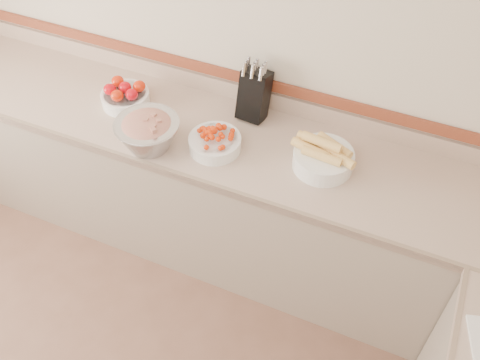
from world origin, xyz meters
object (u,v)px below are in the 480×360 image
at_px(corn_bowl, 323,157).
at_px(rhubarb_bowl, 148,132).
at_px(tomato_bowl, 125,95).
at_px(knife_block, 254,94).
at_px(cherry_tomato_bowl, 215,141).

relative_size(corn_bowl, rhubarb_bowl, 1.01).
height_order(tomato_bowl, corn_bowl, corn_bowl).
distance_m(knife_block, cherry_tomato_bowl, 0.34).
height_order(cherry_tomato_bowl, rhubarb_bowl, rhubarb_bowl).
distance_m(tomato_bowl, cherry_tomato_bowl, 0.61).
height_order(knife_block, corn_bowl, knife_block).
xyz_separation_m(tomato_bowl, corn_bowl, (1.12, -0.03, 0.01)).
xyz_separation_m(tomato_bowl, rhubarb_bowl, (0.29, -0.24, 0.04)).
distance_m(knife_block, corn_bowl, 0.51).
bearing_deg(knife_block, corn_bowl, -26.22).
height_order(knife_block, tomato_bowl, knife_block).
distance_m(corn_bowl, rhubarb_bowl, 0.86).
xyz_separation_m(knife_block, tomato_bowl, (-0.67, -0.19, -0.09)).
relative_size(knife_block, rhubarb_bowl, 1.07).
bearing_deg(cherry_tomato_bowl, rhubarb_bowl, -159.25).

